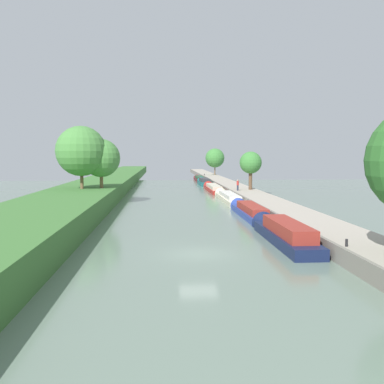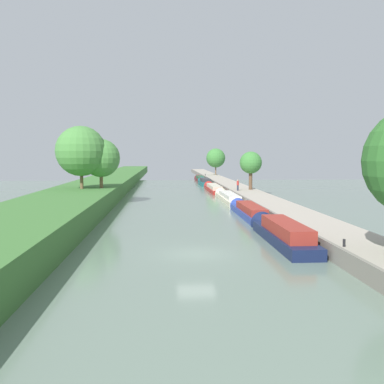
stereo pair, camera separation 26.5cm
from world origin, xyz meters
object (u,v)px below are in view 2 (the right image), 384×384
object	(u,v)px
narrowboat_cream	(228,197)
narrowboat_teal	(205,182)
narrowboat_blue	(248,211)
mooring_bollard_near	(344,243)
person_walking	(238,185)
narrowboat_navy	(281,232)
narrowboat_maroon	(200,179)
narrowboat_red	(213,188)
mooring_bollard_far	(205,175)

from	to	relation	value
narrowboat_cream	narrowboat_teal	bearing A→B (deg)	90.50
narrowboat_blue	mooring_bollard_near	bearing A→B (deg)	-84.89
narrowboat_teal	person_walking	world-z (taller)	person_walking
narrowboat_navy	narrowboat_maroon	bearing A→B (deg)	89.98
narrowboat_teal	mooring_bollard_near	world-z (taller)	mooring_bollard_near
narrowboat_red	narrowboat_maroon	xyz separation A→B (m)	(-0.02, 28.46, 0.03)
person_walking	narrowboat_maroon	bearing A→B (deg)	93.34
narrowboat_navy	narrowboat_red	world-z (taller)	narrowboat_navy
narrowboat_red	person_walking	world-z (taller)	person_walking
narrowboat_maroon	person_walking	distance (m)	40.49
person_walking	mooring_bollard_near	distance (m)	39.04
narrowboat_maroon	narrowboat_navy	bearing A→B (deg)	-90.02
mooring_bollard_far	narrowboat_cream	bearing A→B (deg)	-91.93
narrowboat_teal	narrowboat_maroon	distance (m)	13.31
narrowboat_teal	narrowboat_maroon	xyz separation A→B (m)	(0.09, 13.31, -0.09)
mooring_bollard_near	mooring_bollard_far	distance (m)	85.01
narrowboat_blue	narrowboat_cream	world-z (taller)	narrowboat_blue
narrowboat_navy	mooring_bollard_near	xyz separation A→B (m)	(1.91, -6.69, 0.59)
narrowboat_navy	person_walking	size ratio (longest dim) A/B	7.51
narrowboat_cream	person_walking	xyz separation A→B (m)	(2.18, 4.53, 1.43)
narrowboat_navy	mooring_bollard_far	size ratio (longest dim) A/B	27.69
narrowboat_cream	mooring_bollard_near	distance (m)	34.55
narrowboat_navy	narrowboat_cream	distance (m)	27.81
narrowboat_cream	narrowboat_teal	size ratio (longest dim) A/B	1.36
narrowboat_maroon	mooring_bollard_far	xyz separation A→B (m)	(1.88, 5.58, 0.75)
narrowboat_red	mooring_bollard_near	size ratio (longest dim) A/B	34.90
narrowboat_cream	mooring_bollard_far	world-z (taller)	mooring_bollard_far
mooring_bollard_near	narrowboat_cream	bearing A→B (deg)	92.82
narrowboat_navy	person_walking	xyz separation A→B (m)	(2.39, 32.34, 1.24)
narrowboat_red	mooring_bollard_near	xyz separation A→B (m)	(1.86, -50.97, 0.78)
narrowboat_blue	mooring_bollard_far	bearing A→B (deg)	88.45
narrowboat_teal	narrowboat_cream	bearing A→B (deg)	-89.50
narrowboat_blue	narrowboat_teal	size ratio (longest dim) A/B	1.17
narrowboat_red	narrowboat_blue	bearing A→B (deg)	-89.82
narrowboat_navy	narrowboat_blue	size ratio (longest dim) A/B	0.95
mooring_bollard_near	narrowboat_maroon	bearing A→B (deg)	91.36
narrowboat_teal	narrowboat_maroon	world-z (taller)	narrowboat_teal
narrowboat_maroon	narrowboat_red	bearing A→B (deg)	-89.95
narrowboat_maroon	mooring_bollard_far	bearing A→B (deg)	71.36
narrowboat_blue	narrowboat_red	distance (m)	31.25
narrowboat_blue	narrowboat_teal	xyz separation A→B (m)	(-0.21, 46.39, 0.05)
narrowboat_teal	mooring_bollard_near	distance (m)	66.15
narrowboat_navy	narrowboat_maroon	distance (m)	72.74
mooring_bollard_far	person_walking	bearing A→B (deg)	-89.41
narrowboat_blue	mooring_bollard_near	distance (m)	19.82
narrowboat_red	narrowboat_navy	bearing A→B (deg)	-90.07
person_walking	mooring_bollard_far	size ratio (longest dim) A/B	3.69
mooring_bollard_near	narrowboat_blue	bearing A→B (deg)	95.11
narrowboat_blue	mooring_bollard_near	world-z (taller)	mooring_bollard_near
narrowboat_red	person_walking	bearing A→B (deg)	-78.94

